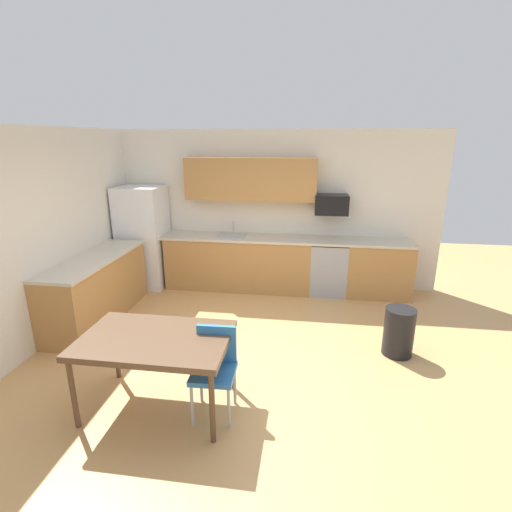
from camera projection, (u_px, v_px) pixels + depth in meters
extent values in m
plane|color=tan|center=(244.00, 359.00, 4.61)|extent=(12.00, 12.00, 0.00)
cube|color=silver|center=(269.00, 210.00, 6.72)|extent=(5.80, 0.10, 2.70)
cube|color=silver|center=(25.00, 243.00, 4.57)|extent=(0.10, 5.80, 2.70)
cube|color=#AD7A42|center=(238.00, 263.00, 6.72)|extent=(2.51, 0.60, 0.90)
cube|color=#AD7A42|center=(378.00, 270.00, 6.40)|extent=(1.04, 0.60, 0.90)
cube|color=#AD7A42|center=(97.00, 290.00, 5.55)|extent=(0.60, 2.00, 0.90)
cube|color=beige|center=(267.00, 238.00, 6.52)|extent=(4.80, 0.64, 0.04)
cube|color=beige|center=(93.00, 259.00, 5.41)|extent=(0.64, 2.00, 0.04)
cube|color=#AD7A42|center=(250.00, 179.00, 6.39)|extent=(2.20, 0.34, 0.70)
cube|color=white|center=(144.00, 237.00, 6.75)|extent=(0.76, 0.70, 1.77)
cube|color=#999BA0|center=(328.00, 268.00, 6.51)|extent=(0.60, 0.60, 0.88)
cube|color=black|center=(330.00, 242.00, 6.38)|extent=(0.60, 0.60, 0.03)
cube|color=black|center=(332.00, 204.00, 6.29)|extent=(0.54, 0.36, 0.32)
cube|color=#A5A8AD|center=(231.00, 239.00, 6.61)|extent=(0.48, 0.40, 0.14)
cylinder|color=#B2B5BA|center=(233.00, 228.00, 6.73)|extent=(0.02, 0.02, 0.24)
cube|color=brown|center=(155.00, 340.00, 3.60)|extent=(1.40, 0.90, 0.06)
cylinder|color=brown|center=(73.00, 394.00, 3.43)|extent=(0.05, 0.05, 0.70)
cylinder|color=brown|center=(212.00, 408.00, 3.26)|extent=(0.05, 0.05, 0.70)
cylinder|color=brown|center=(116.00, 349.00, 4.17)|extent=(0.05, 0.05, 0.70)
cylinder|color=brown|center=(231.00, 358.00, 4.00)|extent=(0.05, 0.05, 0.70)
cube|color=#2D72B7|center=(213.00, 373.00, 3.57)|extent=(0.41, 0.41, 0.05)
cube|color=#2D72B7|center=(217.00, 344.00, 3.68)|extent=(0.38, 0.05, 0.40)
cylinder|color=#B2B2B7|center=(192.00, 405.00, 3.49)|extent=(0.03, 0.03, 0.42)
cylinder|color=#B2B2B7|center=(229.00, 408.00, 3.46)|extent=(0.03, 0.03, 0.42)
cylinder|color=#B2B2B7|center=(201.00, 383.00, 3.82)|extent=(0.03, 0.03, 0.42)
cylinder|color=#B2B2B7|center=(235.00, 385.00, 3.78)|extent=(0.03, 0.03, 0.42)
cylinder|color=black|center=(399.00, 332.00, 4.65)|extent=(0.36, 0.36, 0.60)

